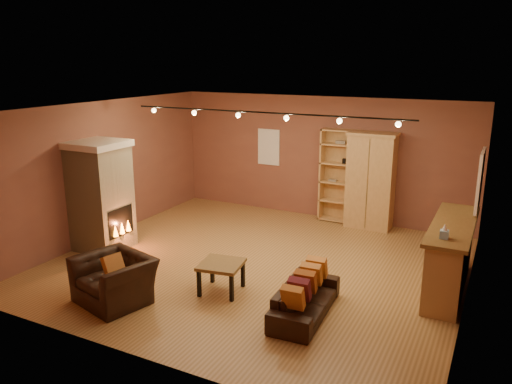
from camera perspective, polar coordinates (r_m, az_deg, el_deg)
The scene contains 16 objects.
floor at distance 9.13m, azimuth 0.04°, elevation -8.27°, with size 7.00×7.00×0.00m, color olive.
ceiling at distance 8.43m, azimuth 0.05°, elevation 9.50°, with size 7.00×7.00×0.00m, color brown.
back_wall at distance 11.60m, azimuth 7.33°, elevation 3.90°, with size 7.00×0.02×2.80m, color brown.
left_wall at distance 10.68m, azimuth -16.98°, elevation 2.41°, with size 0.02×6.50×2.80m, color brown.
right_wall at distance 7.81m, azimuth 23.64°, elevation -2.72°, with size 0.02×6.50×2.80m, color brown.
fireplace at distance 10.03m, azimuth -17.27°, elevation -0.41°, with size 1.01×0.98×2.12m.
back_window at distance 12.04m, azimuth 1.47°, elevation 5.16°, with size 0.56×0.04×0.86m, color white.
bookcase at distance 11.40m, azimuth 9.58°, elevation 1.94°, with size 0.86×0.34×2.11m.
armoire at distance 11.07m, azimuth 12.97°, elevation 1.29°, with size 1.04×0.59×2.11m.
bar_counter at distance 8.57m, azimuth 21.29°, elevation -6.85°, with size 0.63×2.34×1.12m.
tissue_box at distance 7.62m, azimuth 20.73°, elevation -4.33°, with size 0.13×0.13×0.23m.
right_window at distance 9.10m, azimuth 24.23°, elevation 1.24°, with size 0.05×0.90×1.00m, color white.
loveseat at distance 7.38m, azimuth 5.67°, elevation -11.42°, with size 0.56×1.62×0.70m.
armchair at distance 7.95m, azimuth -15.93°, elevation -8.80°, with size 1.24×0.97×0.95m.
coffee_table at distance 8.00m, azimuth -3.99°, elevation -8.56°, with size 0.74×0.74×0.49m.
track_rail at distance 8.62m, azimuth 0.66°, elevation 8.86°, with size 5.20×0.09×0.13m.
Camera 1 is at (3.79, -7.49, 3.61)m, focal length 35.00 mm.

